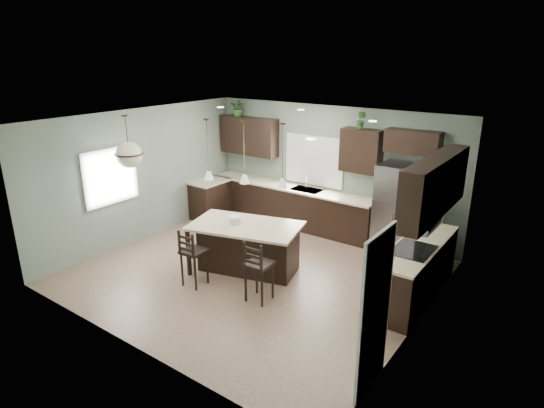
% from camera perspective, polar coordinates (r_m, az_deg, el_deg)
% --- Properties ---
extents(ground, '(6.00, 6.00, 0.00)m').
position_cam_1_polar(ground, '(8.54, -2.14, -8.55)').
color(ground, '#9E8466').
rests_on(ground, ground).
extents(pantry_door, '(0.04, 0.82, 2.04)m').
position_cam_1_polar(pantry_door, '(5.55, 12.79, -13.15)').
color(pantry_door, white).
rests_on(pantry_door, ground).
extents(window_back, '(1.35, 0.02, 1.00)m').
position_cam_1_polar(window_back, '(10.36, 5.33, 5.46)').
color(window_back, white).
rests_on(window_back, room_shell).
extents(window_left, '(0.02, 1.10, 1.00)m').
position_cam_1_polar(window_left, '(9.55, -19.66, 3.30)').
color(window_left, white).
rests_on(window_left, room_shell).
extents(left_return_cabs, '(0.60, 0.90, 0.90)m').
position_cam_1_polar(left_return_cabs, '(11.20, -7.78, 0.53)').
color(left_return_cabs, black).
rests_on(left_return_cabs, ground).
extents(left_return_countertop, '(0.66, 0.96, 0.04)m').
position_cam_1_polar(left_return_countertop, '(11.05, -7.81, 2.83)').
color(left_return_countertop, beige).
rests_on(left_return_countertop, left_return_cabs).
extents(back_lower_cabs, '(4.20, 0.60, 0.90)m').
position_cam_1_polar(back_lower_cabs, '(10.65, 2.29, -0.25)').
color(back_lower_cabs, black).
rests_on(back_lower_cabs, ground).
extents(back_countertop, '(4.20, 0.66, 0.04)m').
position_cam_1_polar(back_countertop, '(10.50, 2.26, 2.15)').
color(back_countertop, beige).
rests_on(back_countertop, back_lower_cabs).
extents(sink_inset, '(0.70, 0.45, 0.01)m').
position_cam_1_polar(sink_inset, '(10.26, 4.36, 1.81)').
color(sink_inset, gray).
rests_on(sink_inset, back_countertop).
extents(faucet, '(0.02, 0.02, 0.28)m').
position_cam_1_polar(faucet, '(10.20, 4.29, 2.55)').
color(faucet, silver).
rests_on(faucet, back_countertop).
extents(back_upper_left, '(1.55, 0.34, 0.90)m').
position_cam_1_polar(back_upper_left, '(11.12, -2.89, 8.54)').
color(back_upper_left, black).
rests_on(back_upper_left, room_shell).
extents(back_upper_right, '(0.85, 0.34, 0.90)m').
position_cam_1_polar(back_upper_right, '(9.60, 11.13, 6.58)').
color(back_upper_right, black).
rests_on(back_upper_right, room_shell).
extents(fridge_header, '(1.05, 0.34, 0.45)m').
position_cam_1_polar(fridge_header, '(9.16, 17.25, 7.45)').
color(fridge_header, black).
rests_on(fridge_header, room_shell).
extents(right_lower_cabs, '(0.60, 2.35, 0.90)m').
position_cam_1_polar(right_lower_cabs, '(7.92, 17.73, -8.13)').
color(right_lower_cabs, black).
rests_on(right_lower_cabs, ground).
extents(right_countertop, '(0.66, 2.35, 0.04)m').
position_cam_1_polar(right_countertop, '(7.74, 17.93, -4.98)').
color(right_countertop, beige).
rests_on(right_countertop, right_lower_cabs).
extents(cooktop, '(0.58, 0.75, 0.02)m').
position_cam_1_polar(cooktop, '(7.48, 17.27, -5.52)').
color(cooktop, black).
rests_on(cooktop, right_countertop).
extents(wall_oven_front, '(0.01, 0.72, 0.60)m').
position_cam_1_polar(wall_oven_front, '(7.77, 14.93, -8.40)').
color(wall_oven_front, gray).
rests_on(wall_oven_front, right_lower_cabs).
extents(right_upper_cabs, '(0.34, 2.35, 0.90)m').
position_cam_1_polar(right_upper_cabs, '(7.36, 19.82, 2.15)').
color(right_upper_cabs, black).
rests_on(right_upper_cabs, room_shell).
extents(microwave, '(0.40, 0.75, 0.40)m').
position_cam_1_polar(microwave, '(7.24, 18.47, -1.31)').
color(microwave, gray).
rests_on(microwave, right_upper_cabs).
extents(refrigerator, '(0.90, 0.74, 1.85)m').
position_cam_1_polar(refrigerator, '(9.26, 15.81, -0.82)').
color(refrigerator, gray).
rests_on(refrigerator, ground).
extents(kitchen_island, '(2.20, 1.60, 0.92)m').
position_cam_1_polar(kitchen_island, '(8.39, -3.31, -5.56)').
color(kitchen_island, black).
rests_on(kitchen_island, ground).
extents(serving_dish, '(0.24, 0.24, 0.14)m').
position_cam_1_polar(serving_dish, '(8.27, -4.65, -1.99)').
color(serving_dish, silver).
rests_on(serving_dish, kitchen_island).
extents(bar_stool_left, '(0.40, 0.40, 1.05)m').
position_cam_1_polar(bar_stool_left, '(8.00, -9.75, -6.62)').
color(bar_stool_left, black).
rests_on(bar_stool_left, ground).
extents(bar_stool_right, '(0.42, 0.42, 1.08)m').
position_cam_1_polar(bar_stool_right, '(7.41, -1.63, -8.34)').
color(bar_stool_right, black).
rests_on(bar_stool_right, ground).
extents(pendant_left, '(0.17, 0.17, 1.10)m').
position_cam_1_polar(pendant_left, '(8.14, -8.10, 6.76)').
color(pendant_left, white).
rests_on(pendant_left, room_shell).
extents(pendant_center, '(0.17, 0.17, 1.10)m').
position_cam_1_polar(pendant_center, '(7.83, -3.55, 6.45)').
color(pendant_center, white).
rests_on(pendant_center, room_shell).
extents(pendant_right, '(0.17, 0.17, 1.10)m').
position_cam_1_polar(pendant_right, '(7.58, 1.32, 6.07)').
color(pendant_right, silver).
rests_on(pendant_right, room_shell).
extents(chandelier, '(0.53, 0.53, 1.00)m').
position_cam_1_polar(chandelier, '(8.93, -17.67, 7.47)').
color(chandelier, beige).
rests_on(chandelier, room_shell).
extents(plant_back_left, '(0.36, 0.31, 0.40)m').
position_cam_1_polar(plant_back_left, '(11.19, -4.25, 11.94)').
color(plant_back_left, '#2B5927').
rests_on(plant_back_left, back_upper_left).
extents(plant_back_right, '(0.22, 0.19, 0.36)m').
position_cam_1_polar(plant_back_right, '(9.47, 11.15, 10.31)').
color(plant_back_right, '#2F5B27').
rests_on(plant_back_right, back_upper_right).
extents(room_shell, '(6.00, 6.00, 6.00)m').
position_cam_1_polar(room_shell, '(7.90, -2.28, 2.47)').
color(room_shell, slate).
rests_on(room_shell, ground).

